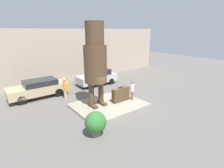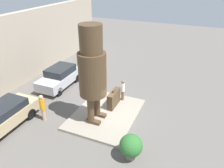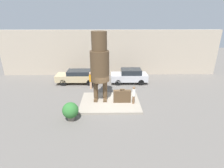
# 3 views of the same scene
# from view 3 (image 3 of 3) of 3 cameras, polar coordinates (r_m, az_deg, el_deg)

# --- Properties ---
(ground_plane) EXTENTS (60.00, 60.00, 0.00)m
(ground_plane) POSITION_cam_3_polar(r_m,az_deg,el_deg) (15.72, -0.62, -6.24)
(ground_plane) COLOR #605B56
(pedestal) EXTENTS (5.20, 3.98, 0.17)m
(pedestal) POSITION_cam_3_polar(r_m,az_deg,el_deg) (15.69, -0.62, -5.96)
(pedestal) COLOR gray
(pedestal) RESTS_ON ground_plane
(building_backdrop) EXTENTS (28.00, 0.60, 5.74)m
(building_backdrop) POSITION_cam_3_polar(r_m,az_deg,el_deg) (23.00, -0.77, 10.14)
(building_backdrop) COLOR tan
(building_backdrop) RESTS_ON ground_plane
(statue_figure) EXTENTS (1.62, 1.62, 6.00)m
(statue_figure) POSITION_cam_3_polar(r_m,az_deg,el_deg) (14.84, -4.05, 7.25)
(statue_figure) COLOR #4C3823
(statue_figure) RESTS_ON pedestal
(giant_suitcase) EXTENTS (1.52, 0.38, 1.27)m
(giant_suitcase) POSITION_cam_3_polar(r_m,az_deg,el_deg) (15.33, 3.31, -3.98)
(giant_suitcase) COLOR #4C3823
(giant_suitcase) RESTS_ON pedestal
(tourist) EXTENTS (0.27, 0.27, 1.58)m
(tourist) POSITION_cam_3_polar(r_m,az_deg,el_deg) (15.04, 7.10, -3.35)
(tourist) COLOR brown
(tourist) RESTS_ON pedestal
(parked_car_tan) EXTENTS (4.80, 1.83, 1.54)m
(parked_car_tan) POSITION_cam_3_polar(r_m,az_deg,el_deg) (20.50, -11.10, 2.52)
(parked_car_tan) COLOR tan
(parked_car_tan) RESTS_ON ground_plane
(parked_car_silver) EXTENTS (4.15, 1.83, 1.65)m
(parked_car_silver) POSITION_cam_3_polar(r_m,az_deg,el_deg) (20.33, 5.73, 2.74)
(parked_car_silver) COLOR #B7B7BC
(parked_car_silver) RESTS_ON ground_plane
(planter_pot) EXTENTS (1.19, 1.19, 1.42)m
(planter_pot) POSITION_cam_3_polar(r_m,az_deg,el_deg) (13.27, -13.40, -8.48)
(planter_pot) COLOR #70665B
(planter_pot) RESTS_ON ground_plane
(worker_hivis) EXTENTS (0.31, 0.31, 1.85)m
(worker_hivis) POSITION_cam_3_polar(r_m,az_deg,el_deg) (18.60, -6.99, 1.41)
(worker_hivis) COLOR tan
(worker_hivis) RESTS_ON ground_plane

